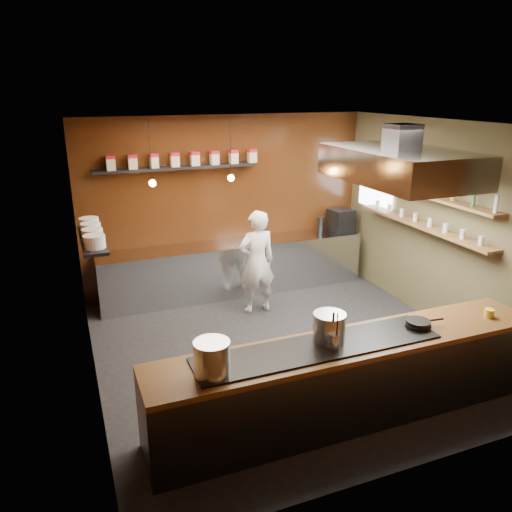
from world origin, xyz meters
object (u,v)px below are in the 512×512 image
extractor_hood (400,165)px  chef (257,262)px  stockpot_large (212,358)px  espresso_machine (341,220)px  stockpot_small (329,328)px

extractor_hood → chef: size_ratio=1.21×
stockpot_large → espresso_machine: 5.35m
extractor_hood → stockpot_large: 3.43m
stockpot_large → chef: (1.61, 2.99, -0.27)m
espresso_machine → chef: (-2.04, -0.92, -0.27)m
extractor_hood → chef: 2.69m
stockpot_small → chef: (0.33, 2.84, -0.27)m
extractor_hood → stockpot_large: size_ratio=5.98×
extractor_hood → stockpot_small: size_ratio=6.01×
stockpot_large → espresso_machine: (3.65, 3.91, -0.01)m
extractor_hood → stockpot_small: extractor_hood is taller
stockpot_small → espresso_machine: size_ratio=0.85×
chef → stockpot_small: bearing=81.2°
stockpot_large → stockpot_small: 1.30m
espresso_machine → stockpot_small: bearing=-130.5°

